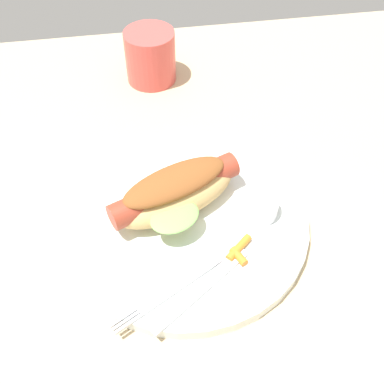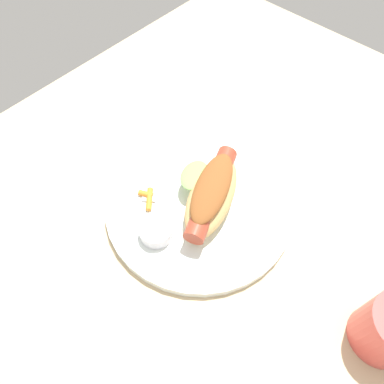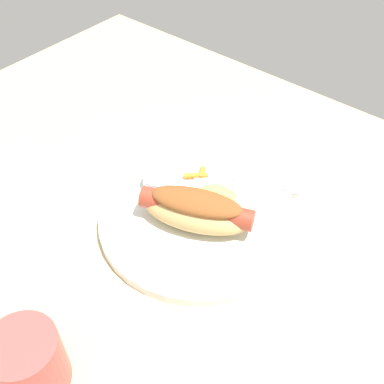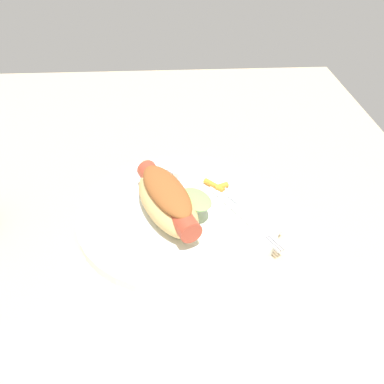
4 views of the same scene
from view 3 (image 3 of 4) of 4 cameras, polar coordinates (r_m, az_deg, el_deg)
ground_plane at (r=74.22cm, az=-1.27°, el=-3.95°), size 120.00×90.00×1.80cm
plate at (r=72.92cm, az=0.80°, el=-3.09°), size 30.58×30.58×1.60cm
hot_dog at (r=68.65cm, az=0.32°, el=-2.34°), size 17.36×13.98×5.78cm
sauce_ramekin at (r=76.13cm, az=-4.05°, el=1.43°), size 5.03×5.03×2.24cm
fork at (r=76.90cm, az=6.24°, el=0.83°), size 15.47×9.23×0.40cm
knife at (r=78.26cm, az=5.47°, el=1.84°), size 12.55×9.41×0.36cm
carrot_garnish at (r=77.86cm, az=0.71°, el=2.11°), size 3.60×4.10×0.95cm
drinking_cup at (r=59.06cm, az=-19.09°, el=-18.81°), size 8.16×8.16×8.48cm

